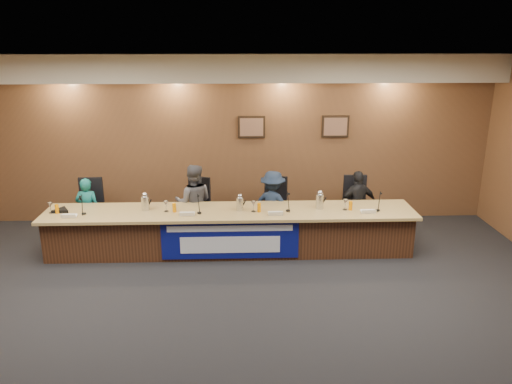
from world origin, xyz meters
TOP-DOWN VIEW (x-y plane):
  - floor at (0.00, 0.00)m, footprint 10.00×10.00m
  - ceiling at (0.00, 0.00)m, footprint 10.00×8.00m
  - wall_back at (0.00, 4.00)m, footprint 10.00×0.04m
  - soffit at (0.00, 3.75)m, footprint 10.00×0.50m
  - dais_body at (0.00, 2.40)m, footprint 6.00×0.80m
  - dais_top at (0.00, 2.35)m, footprint 6.10×0.95m
  - banner at (0.00, 1.99)m, footprint 2.20×0.02m
  - banner_text_upper at (0.00, 1.97)m, footprint 2.00×0.01m
  - banner_text_lower at (0.00, 1.97)m, footprint 1.60×0.01m
  - wall_photo_left at (0.40, 3.97)m, footprint 0.52×0.04m
  - wall_photo_right at (2.00, 3.97)m, footprint 0.52×0.04m
  - panelist_a at (-2.51, 2.97)m, footprint 0.43×0.29m
  - panelist_b at (-0.65, 2.97)m, footprint 0.67×0.53m
  - panelist_c at (0.75, 2.97)m, footprint 0.92×0.75m
  - panelist_d at (2.27, 2.97)m, footprint 0.77×0.44m
  - office_chair_a at (-2.51, 3.07)m, footprint 0.50×0.50m
  - office_chair_b at (-0.65, 3.07)m, footprint 0.62×0.62m
  - office_chair_c at (0.75, 3.07)m, footprint 0.62×0.62m
  - office_chair_d at (2.27, 3.07)m, footprint 0.50×0.50m
  - nameplate_a at (-2.54, 2.06)m, footprint 0.24×0.08m
  - microphone_a at (-2.36, 2.25)m, footprint 0.07×0.07m
  - juice_glass_a at (-2.80, 2.31)m, footprint 0.06×0.06m
  - water_glass_a at (-2.90, 2.32)m, footprint 0.08×0.08m
  - nameplate_b at (-0.69, 2.09)m, footprint 0.24×0.08m
  - microphone_b at (-0.50, 2.22)m, footprint 0.07×0.07m
  - juice_glass_b at (-0.91, 2.31)m, footprint 0.06×0.06m
  - water_glass_b at (-1.05, 2.33)m, footprint 0.08×0.08m
  - nameplate_c at (0.73, 2.06)m, footprint 0.24×0.08m
  - microphone_c at (0.95, 2.28)m, footprint 0.07×0.07m
  - juice_glass_c at (0.48, 2.26)m, footprint 0.06×0.06m
  - water_glass_c at (0.38, 2.27)m, footprint 0.08×0.08m
  - nameplate_d at (2.24, 2.10)m, footprint 0.24×0.08m
  - microphone_d at (2.43, 2.24)m, footprint 0.07×0.07m
  - juice_glass_d at (1.99, 2.30)m, footprint 0.06×0.06m
  - water_glass_d at (1.90, 2.31)m, footprint 0.08×0.08m
  - carafe_left at (-1.40, 2.42)m, footprint 0.13×0.13m
  - carafe_mid at (0.16, 2.35)m, footprint 0.12×0.12m
  - carafe_right at (1.49, 2.39)m, footprint 0.13×0.13m
  - speakerphone at (-2.76, 2.38)m, footprint 0.32×0.32m

SIDE VIEW (x-z plane):
  - floor at x=0.00m, z-range 0.00..0.00m
  - banner_text_lower at x=0.00m, z-range 0.16..0.44m
  - dais_body at x=0.00m, z-range 0.00..0.70m
  - banner at x=0.00m, z-range 0.05..0.71m
  - office_chair_a at x=-2.51m, z-range 0.44..0.52m
  - office_chair_b at x=-0.65m, z-range 0.44..0.52m
  - office_chair_c at x=0.75m, z-range 0.44..0.52m
  - office_chair_d at x=2.27m, z-range 0.44..0.52m
  - panelist_a at x=-2.51m, z-range 0.00..1.15m
  - banner_text_upper at x=0.00m, z-range 0.53..0.63m
  - panelist_d at x=2.27m, z-range 0.00..1.23m
  - panelist_c at x=0.75m, z-range 0.00..1.25m
  - panelist_b at x=-0.65m, z-range 0.00..1.38m
  - dais_top at x=0.00m, z-range 0.70..0.75m
  - microphone_a at x=-2.36m, z-range 0.75..0.77m
  - microphone_b at x=-0.50m, z-range 0.75..0.77m
  - microphone_c at x=0.95m, z-range 0.75..0.77m
  - microphone_d at x=2.43m, z-range 0.75..0.77m
  - speakerphone at x=-2.76m, z-range 0.75..0.80m
  - nameplate_a at x=-2.54m, z-range 0.74..0.85m
  - nameplate_b at x=-0.69m, z-range 0.74..0.85m
  - nameplate_c at x=0.73m, z-range 0.74..0.85m
  - nameplate_d at x=2.24m, z-range 0.74..0.85m
  - juice_glass_a at x=-2.80m, z-range 0.75..0.90m
  - juice_glass_b at x=-0.91m, z-range 0.75..0.90m
  - juice_glass_c at x=0.48m, z-range 0.75..0.90m
  - juice_glass_d at x=1.99m, z-range 0.75..0.90m
  - water_glass_a at x=-2.90m, z-range 0.75..0.93m
  - water_glass_b at x=-1.05m, z-range 0.75..0.93m
  - water_glass_c at x=0.38m, z-range 0.75..0.93m
  - water_glass_d at x=1.90m, z-range 0.75..0.93m
  - carafe_mid at x=0.16m, z-range 0.75..0.97m
  - carafe_left at x=-1.40m, z-range 0.75..0.99m
  - carafe_right at x=1.49m, z-range 0.75..1.00m
  - wall_back at x=0.00m, z-range 0.00..3.20m
  - wall_photo_left at x=0.40m, z-range 1.64..2.06m
  - wall_photo_right at x=2.00m, z-range 1.64..2.06m
  - soffit at x=0.00m, z-range 2.70..3.20m
  - ceiling at x=0.00m, z-range 3.18..3.22m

